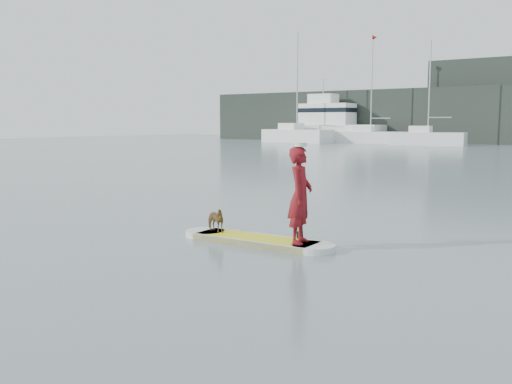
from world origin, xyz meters
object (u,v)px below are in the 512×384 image
Objects in this scene: sailboat_a at (296,135)px; motor_yacht_b at (332,124)px; paddleboard at (256,240)px; sailboat_c at (427,138)px; dog at (214,220)px; sailboat_b at (370,136)px; paddler at (300,195)px.

motor_yacht_b is (2.51, 3.76, 1.19)m from sailboat_a.
sailboat_a is at bearing 118.43° from paddleboard.
dog is at bearing -83.10° from sailboat_c.
sailboat_b reaches higher than dog.
sailboat_b is at bearing 36.21° from dog.
motor_yacht_b is (-25.01, 50.61, 1.99)m from paddleboard.
sailboat_b is (-19.64, 49.30, 0.74)m from paddleboard.
sailboat_b is at bearing 109.71° from paddleboard.
paddler is 53.40m from sailboat_b.
sailboat_a is 8.26m from sailboat_b.
motor_yacht_b reaches higher than paddler.
sailboat_b is 5.67m from motor_yacht_b.
dog is (-1.01, -0.04, 0.31)m from paddleboard.
sailboat_c is at bearing -22.35° from sailboat_b.
paddler is 0.16× the size of motor_yacht_b.
paddler is 0.15× the size of sailboat_b.
sailboat_b is (-20.61, 49.27, -0.21)m from paddler.
motor_yacht_b is at bearing 40.88° from dog.
sailboat_a is (-26.52, 46.88, 0.49)m from dog.
sailboat_c is (-12.64, 47.29, 0.70)m from paddleboard.
sailboat_c is at bearing 29.34° from dog.
sailboat_a is 1.20× the size of sailboat_c.
dog is at bearing -52.15° from sailboat_a.
paddler is at bearing -72.47° from dog.
dog is at bearing 180.00° from paddleboard.
paddler reaches higher than paddleboard.
dog is at bearing 76.30° from paddler.
sailboat_a is at bearing -124.66° from motor_yacht_b.
sailboat_c is (14.88, 0.44, -0.10)m from sailboat_a.
motor_yacht_b is at bearing 64.61° from sailboat_a.
paddleboard is 0.30× the size of motor_yacht_b.
motor_yacht_b is (-12.37, 3.32, 1.29)m from sailboat_c.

